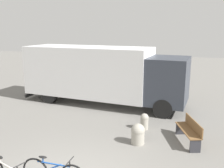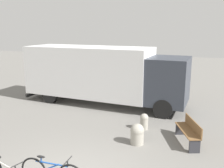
% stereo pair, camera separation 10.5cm
% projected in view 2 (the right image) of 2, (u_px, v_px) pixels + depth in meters
% --- Properties ---
extents(delivery_truck, '(8.34, 2.90, 2.85)m').
position_uv_depth(delivery_truck, '(102.00, 73.00, 12.44)').
color(delivery_truck, white).
rests_on(delivery_truck, ground).
extents(park_bench, '(0.89, 1.52, 0.80)m').
position_uv_depth(park_bench, '(189.00, 131.00, 8.24)').
color(park_bench, brown).
rests_on(park_bench, ground).
extents(bollard_near_bench, '(0.46, 0.46, 0.70)m').
position_uv_depth(bollard_near_bench, '(137.00, 134.00, 8.21)').
color(bollard_near_bench, '#9E998C').
rests_on(bollard_near_bench, ground).
extents(bollard_far_bench, '(0.31, 0.31, 0.62)m').
position_uv_depth(bollard_far_bench, '(144.00, 121.00, 9.41)').
color(bollard_far_bench, '#9E998C').
rests_on(bollard_far_bench, ground).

